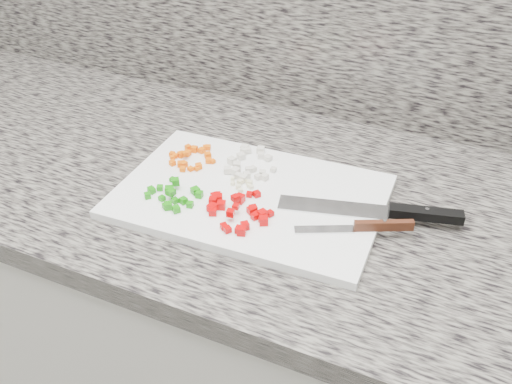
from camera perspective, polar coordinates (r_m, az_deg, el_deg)
cabinet at (r=1.32m, az=2.35°, el=-16.78°), size 3.92×0.62×0.86m
countertop at (r=1.00m, az=2.95°, el=-0.67°), size 3.96×0.64×0.04m
cutting_board at (r=0.96m, az=-0.59°, el=-0.43°), size 0.45×0.31×0.01m
carrot_pile at (r=1.05m, az=-6.52°, el=3.53°), size 0.09×0.10×0.02m
onion_pile at (r=1.02m, az=-0.91°, el=2.83°), size 0.09×0.11×0.01m
green_pepper_pile at (r=0.95m, az=-8.28°, el=-0.27°), size 0.09×0.09×0.02m
red_pepper_pile at (r=0.91m, az=-1.82°, el=-1.85°), size 0.12×0.12×0.02m
garlic_pile at (r=0.97m, az=-1.35°, el=0.86°), size 0.05×0.04×0.01m
chef_knife at (r=0.93m, az=13.59°, el=-1.93°), size 0.29×0.10×0.02m
paring_knife at (r=0.89m, az=11.21°, el=-3.41°), size 0.17×0.09×0.02m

